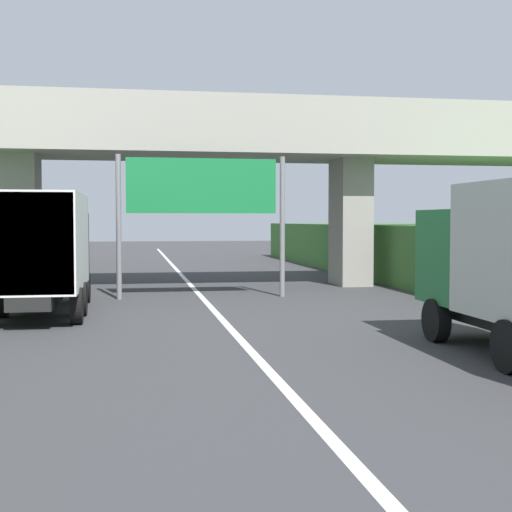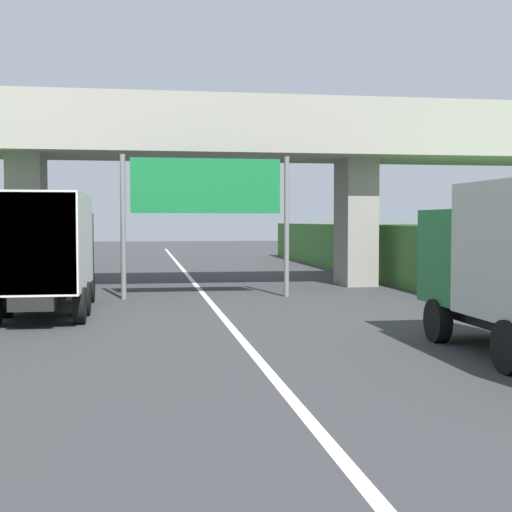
# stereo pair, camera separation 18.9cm
# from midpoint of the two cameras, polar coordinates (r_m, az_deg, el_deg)

# --- Properties ---
(lane_centre_stripe) EXTENTS (0.20, 94.07, 0.01)m
(lane_centre_stripe) POSITION_cam_midpoint_polar(r_m,az_deg,el_deg) (22.72, -3.86, -4.00)
(lane_centre_stripe) COLOR white
(lane_centre_stripe) RESTS_ON ground
(overpass_bridge) EXTENTS (40.00, 4.80, 7.45)m
(overpass_bridge) POSITION_cam_midpoint_polar(r_m,az_deg,el_deg) (29.43, -5.26, 8.42)
(overpass_bridge) COLOR #9E998E
(overpass_bridge) RESTS_ON ground
(overhead_highway_sign) EXTENTS (5.88, 0.18, 4.95)m
(overhead_highway_sign) POSITION_cam_midpoint_polar(r_m,az_deg,el_deg) (25.20, -4.50, 4.89)
(overhead_highway_sign) COLOR slate
(overhead_highway_sign) RESTS_ON ground
(truck_black) EXTENTS (2.44, 7.30, 3.44)m
(truck_black) POSITION_cam_midpoint_polar(r_m,az_deg,el_deg) (21.67, -16.62, 0.67)
(truck_black) COLOR black
(truck_black) RESTS_ON ground
(construction_barrel_4) EXTENTS (0.57, 0.57, 0.90)m
(construction_barrel_4) POSITION_cam_midpoint_polar(r_m,az_deg,el_deg) (19.92, 17.23, -3.77)
(construction_barrel_4) COLOR orange
(construction_barrel_4) RESTS_ON ground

